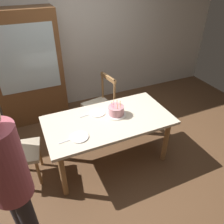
% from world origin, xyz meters
% --- Properties ---
extents(ground, '(6.40, 6.40, 0.00)m').
position_xyz_m(ground, '(0.00, 0.00, 0.00)').
color(ground, brown).
extents(back_wall, '(6.40, 0.10, 2.60)m').
position_xyz_m(back_wall, '(0.00, 1.85, 1.30)').
color(back_wall, beige).
rests_on(back_wall, ground).
extents(dining_table, '(1.66, 0.86, 0.72)m').
position_xyz_m(dining_table, '(0.00, 0.00, 0.64)').
color(dining_table, beige).
rests_on(dining_table, ground).
extents(birthday_cake, '(0.28, 0.28, 0.20)m').
position_xyz_m(birthday_cake, '(0.14, 0.06, 0.78)').
color(birthday_cake, silver).
rests_on(birthday_cake, dining_table).
extents(plate_near_celebrant, '(0.22, 0.22, 0.01)m').
position_xyz_m(plate_near_celebrant, '(-0.46, -0.19, 0.73)').
color(plate_near_celebrant, white).
rests_on(plate_near_celebrant, dining_table).
extents(plate_far_side, '(0.22, 0.22, 0.01)m').
position_xyz_m(plate_far_side, '(-0.08, 0.19, 0.73)').
color(plate_far_side, white).
rests_on(plate_far_side, dining_table).
extents(fork_near_celebrant, '(0.18, 0.03, 0.01)m').
position_xyz_m(fork_near_celebrant, '(-0.62, -0.20, 0.73)').
color(fork_near_celebrant, silver).
rests_on(fork_near_celebrant, dining_table).
extents(fork_far_side, '(0.18, 0.03, 0.01)m').
position_xyz_m(fork_far_side, '(-0.24, 0.20, 0.73)').
color(fork_far_side, silver).
rests_on(fork_far_side, dining_table).
extents(chair_spindle_back, '(0.51, 0.51, 0.95)m').
position_xyz_m(chair_spindle_back, '(0.17, 0.76, 0.46)').
color(chair_spindle_back, beige).
rests_on(chair_spindle_back, ground).
extents(chair_upholstered, '(0.51, 0.51, 0.95)m').
position_xyz_m(chair_upholstered, '(-1.22, 0.16, 0.53)').
color(chair_upholstered, tan).
rests_on(chair_upholstered, ground).
extents(person_celebrant, '(0.32, 0.32, 1.68)m').
position_xyz_m(person_celebrant, '(-1.18, -0.77, 0.96)').
color(person_celebrant, '#262328').
rests_on(person_celebrant, ground).
extents(china_cabinet, '(1.10, 0.45, 1.90)m').
position_xyz_m(china_cabinet, '(-0.80, 1.56, 0.95)').
color(china_cabinet, brown).
rests_on(china_cabinet, ground).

